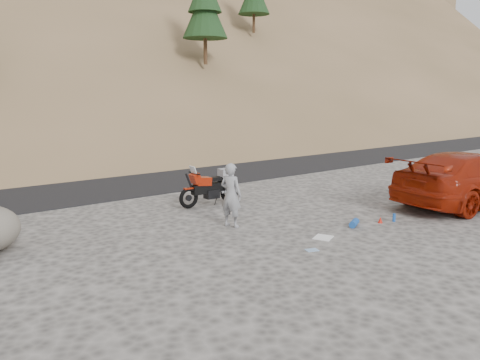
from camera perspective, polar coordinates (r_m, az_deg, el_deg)
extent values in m
plane|color=#454340|center=(11.59, 3.60, -6.33)|extent=(140.00, 140.00, 0.00)
cube|color=black|center=(19.13, -14.31, 0.05)|extent=(120.00, 7.00, 0.05)
cube|color=brown|center=(39.75, -24.55, 16.25)|extent=(110.00, 51.90, 46.72)
cube|color=brown|center=(39.79, -24.58, 16.68)|extent=(110.00, 43.28, 36.46)
cylinder|color=#3A2915|center=(28.05, -4.24, 15.73)|extent=(0.22, 0.22, 1.82)
cone|color=black|center=(28.30, -4.30, 19.78)|extent=(2.60, 2.60, 2.92)
cylinder|color=#3A2915|center=(34.25, 1.70, 18.79)|extent=(0.18, 0.18, 1.54)
torus|color=black|center=(13.90, -6.28, -2.19)|extent=(0.63, 0.12, 0.63)
cylinder|color=black|center=(13.90, -6.28, -2.19)|extent=(0.19, 0.06, 0.19)
torus|color=black|center=(14.69, -1.29, -1.44)|extent=(0.67, 0.14, 0.67)
cylinder|color=black|center=(14.69, -1.29, -1.44)|extent=(0.21, 0.08, 0.21)
cylinder|color=black|center=(13.86, -6.03, -0.72)|extent=(0.36, 0.06, 0.78)
cylinder|color=black|center=(13.86, -5.59, 0.82)|extent=(0.05, 0.59, 0.04)
cube|color=black|center=(14.22, -3.80, -0.99)|extent=(1.15, 0.24, 0.29)
cube|color=black|center=(14.31, -3.47, -1.70)|extent=(0.43, 0.29, 0.27)
cube|color=maroon|center=(14.06, -4.57, -0.14)|extent=(0.50, 0.29, 0.30)
cube|color=maroon|center=(13.91, -5.47, 0.21)|extent=(0.29, 0.33, 0.34)
cube|color=silver|center=(13.83, -5.73, 1.20)|extent=(0.11, 0.29, 0.24)
cube|color=black|center=(14.31, -3.01, 0.14)|extent=(0.53, 0.21, 0.12)
cube|color=black|center=(14.52, -1.82, 0.15)|extent=(0.34, 0.17, 0.10)
cube|color=silver|center=(14.37, -1.12, -0.73)|extent=(0.38, 0.12, 0.43)
cube|color=silver|center=(14.77, -2.25, -0.43)|extent=(0.38, 0.12, 0.43)
cube|color=gray|center=(14.49, -1.76, 0.90)|extent=(0.40, 0.33, 0.25)
cube|color=maroon|center=(13.84, -6.30, -1.03)|extent=(0.29, 0.12, 0.04)
cylinder|color=black|center=(14.24, -2.92, -2.43)|extent=(0.02, 0.20, 0.35)
cylinder|color=silver|center=(14.46, -1.60, -1.36)|extent=(0.44, 0.09, 0.12)
imported|color=gray|center=(12.04, -1.09, -5.67)|extent=(0.58, 0.70, 1.64)
imported|color=maroon|center=(16.00, 26.05, -2.69)|extent=(5.75, 2.75, 1.62)
cube|color=white|center=(11.28, 10.11, -6.91)|extent=(0.58, 0.55, 0.01)
cylinder|color=#1B4DA3|center=(12.36, 13.74, -5.12)|extent=(0.47, 0.35, 0.18)
cylinder|color=#1B4DA3|center=(13.10, 18.27, -4.38)|extent=(0.09, 0.09, 0.22)
cone|color=red|center=(12.87, 16.74, -4.69)|extent=(0.13, 0.13, 0.16)
cube|color=#85A7CD|center=(10.37, 8.76, -8.43)|extent=(0.32, 0.27, 0.01)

